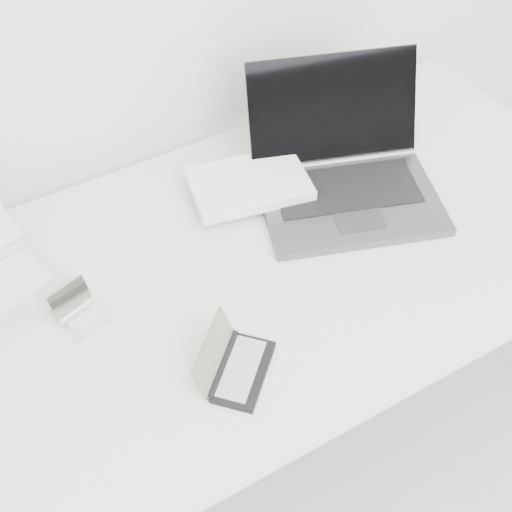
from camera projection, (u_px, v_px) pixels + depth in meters
desk at (259, 273)px, 1.49m from camera, size 1.60×0.80×0.73m
laptop_large at (319, 177)px, 1.56m from camera, size 0.57×0.47×0.25m
pda_silver at (82, 315)px, 1.34m from camera, size 0.10×0.11×0.06m
palmtop_charcoal at (235, 367)px, 1.25m from camera, size 0.18×0.18×0.08m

